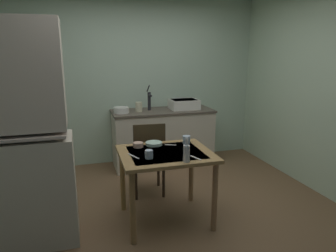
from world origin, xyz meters
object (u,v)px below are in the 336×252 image
dining_table (166,162)px  chair_far_side (148,158)px  mixing_bowl_counter (121,110)px  serving_bowl_wide (138,145)px  teacup_mint (149,154)px  glass_bottle (186,153)px  hand_pump (149,99)px  hutch_cabinet (22,146)px  sink_basin (184,104)px

dining_table → chair_far_side: chair_far_side is taller
mixing_bowl_counter → serving_bowl_wide: 1.35m
mixing_bowl_counter → chair_far_side: 1.07m
teacup_mint → glass_bottle: glass_bottle is taller
hand_pump → serving_bowl_wide: 1.53m
mixing_bowl_counter → teacup_mint: 1.73m
mixing_bowl_counter → hutch_cabinet: bearing=-124.4°
hutch_cabinet → dining_table: bearing=1.0°
serving_bowl_wide → glass_bottle: bearing=-59.5°
hutch_cabinet → serving_bowl_wide: hutch_cabinet is taller
serving_bowl_wide → hutch_cabinet: bearing=-165.9°
hand_pump → glass_bottle: size_ratio=1.68×
dining_table → hutch_cabinet: bearing=-179.0°
chair_far_side → teacup_mint: chair_far_side is taller
sink_basin → mixing_bowl_counter: size_ratio=1.96×
dining_table → glass_bottle: bearing=-72.4°
hand_pump → chair_far_side: (-0.27, -1.06, -0.56)m
chair_far_side → glass_bottle: size_ratio=4.06×
mixing_bowl_counter → dining_table: bearing=-82.0°
hand_pump → sink_basin: bearing=-4.7°
sink_basin → dining_table: bearing=-115.3°
mixing_bowl_counter → glass_bottle: 1.95m
serving_bowl_wide → glass_bottle: size_ratio=0.48×
teacup_mint → hutch_cabinet: bearing=174.4°
dining_table → teacup_mint: (-0.21, -0.13, 0.15)m
mixing_bowl_counter → hand_pump: bearing=12.0°
sink_basin → serving_bowl_wide: 1.73m
hand_pump → glass_bottle: hand_pump is taller
hand_pump → chair_far_side: 1.23m
sink_basin → dining_table: 1.84m
sink_basin → chair_far_side: 1.38m
serving_bowl_wide → glass_bottle: 0.68m
hutch_cabinet → glass_bottle: 1.47m
teacup_mint → mixing_bowl_counter: bearing=90.6°
chair_far_side → serving_bowl_wide: bearing=-117.8°
hutch_cabinet → glass_bottle: size_ratio=8.79×
glass_bottle → hutch_cabinet: bearing=167.9°
hand_pump → dining_table: hand_pump is taller
chair_far_side → teacup_mint: size_ratio=11.40×
hand_pump → glass_bottle: 2.03m
chair_far_side → teacup_mint: (-0.17, -0.76, 0.31)m
sink_basin → hand_pump: size_ratio=1.13×
serving_bowl_wide → teacup_mint: teacup_mint is taller
dining_table → glass_bottle: (0.11, -0.33, 0.20)m
sink_basin → mixing_bowl_counter: bearing=-177.1°
mixing_bowl_counter → teacup_mint: (0.02, -1.72, -0.12)m
dining_table → glass_bottle: size_ratio=4.07×
teacup_mint → glass_bottle: 0.37m
hand_pump → serving_bowl_wide: (-0.46, -1.43, -0.26)m
chair_far_side → teacup_mint: 0.83m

